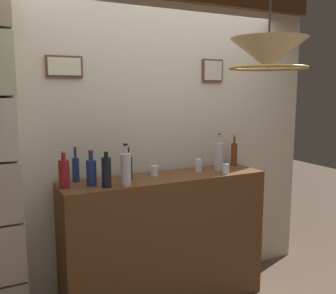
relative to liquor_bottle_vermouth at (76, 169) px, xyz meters
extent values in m
cube|color=beige|center=(0.69, 0.15, 0.14)|extent=(3.31, 0.08, 2.72)
cube|color=brown|center=(-0.04, 0.10, 0.77)|extent=(0.27, 0.03, 0.16)
cube|color=beige|center=(-0.04, 0.08, 0.77)|extent=(0.24, 0.01, 0.13)
cube|color=brown|center=(1.29, 0.10, 0.77)|extent=(0.21, 0.03, 0.20)
cube|color=beige|center=(1.29, 0.08, 0.77)|extent=(0.18, 0.01, 0.17)
cube|color=beige|center=(-0.50, 0.02, 0.33)|extent=(0.18, 0.29, 0.43)
cube|color=brown|center=(0.69, -0.15, -0.66)|extent=(1.71, 0.43, 1.12)
cylinder|color=navy|center=(0.00, 0.00, -0.01)|extent=(0.05, 0.05, 0.18)
cylinder|color=navy|center=(0.00, 0.00, 0.12)|extent=(0.02, 0.02, 0.07)
cylinder|color=maroon|center=(0.00, 0.00, 0.16)|extent=(0.02, 0.02, 0.01)
cylinder|color=black|center=(0.16, -0.26, 0.01)|extent=(0.07, 0.07, 0.22)
cylinder|color=black|center=(0.16, -0.26, 0.14)|extent=(0.03, 0.03, 0.04)
cylinder|color=#B7932D|center=(0.16, -0.26, 0.17)|extent=(0.03, 0.03, 0.01)
cylinder|color=black|center=(0.38, -0.11, -0.01)|extent=(0.08, 0.08, 0.18)
cylinder|color=black|center=(0.38, -0.11, 0.11)|extent=(0.03, 0.03, 0.07)
cylinder|color=maroon|center=(0.38, -0.11, 0.16)|extent=(0.04, 0.04, 0.01)
cylinder|color=brown|center=(1.47, -0.02, 0.00)|extent=(0.06, 0.06, 0.21)
cylinder|color=brown|center=(1.47, -0.02, 0.14)|extent=(0.02, 0.02, 0.07)
cylinder|color=#B7932D|center=(1.47, -0.02, 0.18)|extent=(0.02, 0.02, 0.01)
cylinder|color=navy|center=(0.08, -0.17, -0.01)|extent=(0.08, 0.08, 0.19)
cylinder|color=navy|center=(0.08, -0.17, 0.12)|extent=(0.03, 0.03, 0.06)
cylinder|color=maroon|center=(0.08, -0.17, 0.16)|extent=(0.04, 0.04, 0.01)
cylinder|color=maroon|center=(-0.12, -0.14, 0.00)|extent=(0.08, 0.08, 0.20)
cylinder|color=maroon|center=(-0.12, -0.14, 0.13)|extent=(0.03, 0.03, 0.05)
cylinder|color=#B7932D|center=(-0.12, -0.14, 0.16)|extent=(0.04, 0.04, 0.01)
cylinder|color=#C4B4C6|center=(1.22, -0.14, 0.02)|extent=(0.08, 0.08, 0.24)
cylinder|color=#C4B4C6|center=(1.22, -0.14, 0.18)|extent=(0.03, 0.03, 0.07)
cylinder|color=maroon|center=(1.22, -0.14, 0.22)|extent=(0.03, 0.03, 0.01)
cylinder|color=silver|center=(0.30, -0.29, 0.02)|extent=(0.08, 0.08, 0.24)
cylinder|color=silver|center=(0.30, -0.29, 0.17)|extent=(0.03, 0.03, 0.06)
cylinder|color=black|center=(0.30, -0.29, 0.21)|extent=(0.04, 0.04, 0.01)
cylinder|color=silver|center=(1.19, -0.29, -0.06)|extent=(0.06, 0.06, 0.09)
cylinder|color=silver|center=(1.04, -0.10, -0.05)|extent=(0.06, 0.06, 0.11)
cylinder|color=silver|center=(0.62, -0.08, -0.06)|extent=(0.06, 0.06, 0.08)
cone|color=beige|center=(0.91, -1.08, 0.81)|extent=(0.45, 0.45, 0.18)
cylinder|color=black|center=(0.91, -1.08, 1.07)|extent=(0.01, 0.01, 0.34)
torus|color=#AD8433|center=(0.91, -1.08, 0.73)|extent=(0.46, 0.46, 0.02)
camera|label=1|loc=(-0.62, -2.82, 0.60)|focal=39.96mm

